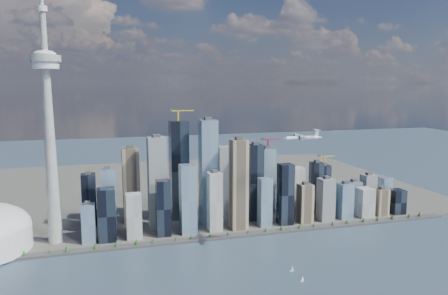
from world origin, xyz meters
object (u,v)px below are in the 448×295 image
object	(u,v)px
sailboat_east	(292,269)
needle_tower	(49,123)
airplane	(302,137)
sailboat_west	(302,279)

from	to	relation	value
sailboat_east	needle_tower	bearing A→B (deg)	157.42
needle_tower	airplane	size ratio (longest dim) A/B	7.43
sailboat_east	sailboat_west	bearing A→B (deg)	-80.20
needle_tower	sailboat_west	world-z (taller)	needle_tower
airplane	sailboat_east	size ratio (longest dim) A/B	6.92
needle_tower	sailboat_east	size ratio (longest dim) A/B	51.43
airplane	sailboat_west	distance (m)	246.38
needle_tower	sailboat_east	bearing A→B (deg)	-32.16
needle_tower	airplane	world-z (taller)	needle_tower
needle_tower	airplane	bearing A→B (deg)	-20.57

